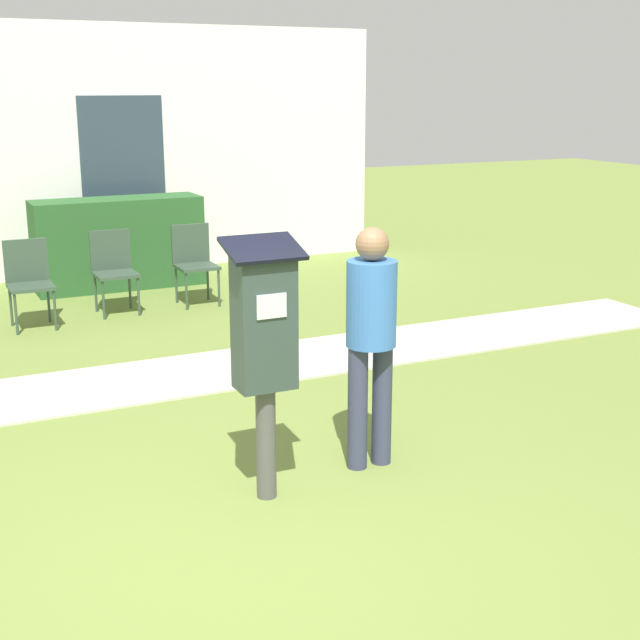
% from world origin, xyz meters
% --- Properties ---
extents(ground_plane, '(40.00, 40.00, 0.00)m').
position_xyz_m(ground_plane, '(0.00, 0.00, 0.00)').
color(ground_plane, olive).
extents(sidewalk, '(12.00, 1.10, 0.02)m').
position_xyz_m(sidewalk, '(0.00, 3.01, 0.01)').
color(sidewalk, '#B7B2A8').
rests_on(sidewalk, ground).
extents(building_facade, '(10.00, 0.26, 3.20)m').
position_xyz_m(building_facade, '(0.00, 7.76, 1.60)').
color(building_facade, white).
rests_on(building_facade, ground).
extents(parking_meter, '(0.44, 0.31, 1.59)m').
position_xyz_m(parking_meter, '(0.46, 0.56, 1.02)').
color(parking_meter, '#4C4C4C').
rests_on(parking_meter, ground).
extents(person_standing, '(0.32, 0.32, 1.58)m').
position_xyz_m(person_standing, '(1.25, 0.70, 0.93)').
color(person_standing, '#333851').
rests_on(person_standing, ground).
extents(outdoor_chair_left, '(0.44, 0.44, 0.90)m').
position_xyz_m(outdoor_chair_left, '(-0.20, 5.29, 0.53)').
color(outdoor_chair_left, '#334738').
rests_on(outdoor_chair_left, ground).
extents(outdoor_chair_middle, '(0.44, 0.44, 0.90)m').
position_xyz_m(outdoor_chair_middle, '(0.72, 5.52, 0.53)').
color(outdoor_chair_middle, '#334738').
rests_on(outdoor_chair_middle, ground).
extents(outdoor_chair_right, '(0.44, 0.44, 0.90)m').
position_xyz_m(outdoor_chair_right, '(1.64, 5.53, 0.53)').
color(outdoor_chair_right, '#334738').
rests_on(outdoor_chair_right, ground).
extents(hedge_row, '(2.03, 0.60, 1.10)m').
position_xyz_m(hedge_row, '(1.07, 6.73, 0.55)').
color(hedge_row, '#285628').
rests_on(hedge_row, ground).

